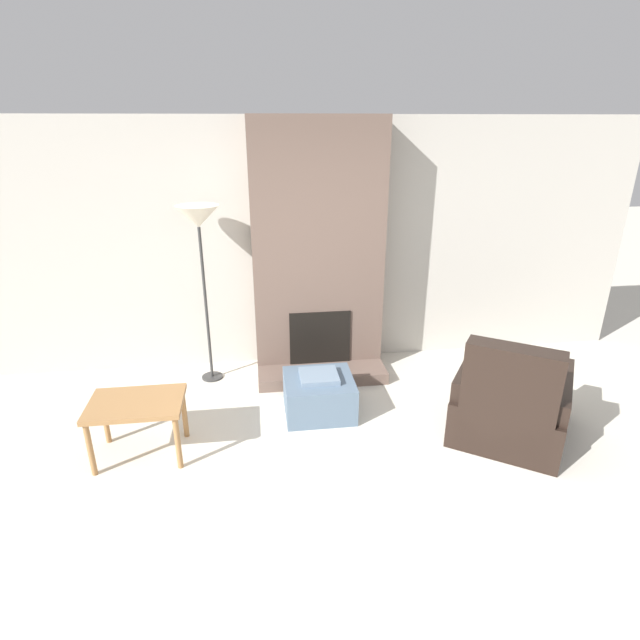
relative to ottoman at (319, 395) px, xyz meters
The scene contains 7 objects.
ground_plane 1.49m from the ottoman, 85.60° to the right, with size 24.00×24.00×0.00m, color beige.
wall_back 1.63m from the ottoman, 84.52° to the left, with size 7.09×0.06×2.60m, color #BCB7AD.
fireplace 1.42m from the ottoman, 83.19° to the left, with size 1.33×0.74×2.60m.
ottoman is the anchor object (origin of this frame).
armchair 1.67m from the ottoman, 19.97° to the right, with size 1.30×1.34×0.97m.
side_table 1.59m from the ottoman, 163.57° to the right, with size 0.73×0.50×0.50m.
floor_lamp_left 1.96m from the ottoman, 142.00° to the left, with size 0.42×0.42×1.81m.
Camera 1 is at (-0.63, -2.52, 2.55)m, focal length 28.00 mm.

